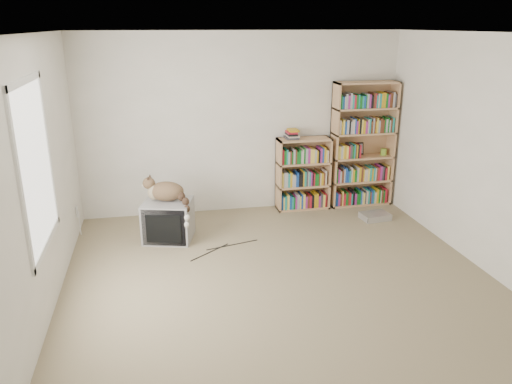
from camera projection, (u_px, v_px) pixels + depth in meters
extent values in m
cube|color=gray|center=(287.00, 293.00, 5.03)|extent=(4.50, 5.00, 0.01)
cube|color=white|center=(242.00, 124.00, 6.95)|extent=(4.50, 0.02, 2.50)
cube|color=white|center=(432.00, 325.00, 2.31)|extent=(4.50, 0.02, 2.50)
cube|color=white|center=(32.00, 190.00, 4.20)|extent=(0.02, 5.00, 2.50)
cube|color=white|center=(503.00, 161.00, 5.06)|extent=(0.02, 5.00, 2.50)
cube|color=white|center=(293.00, 33.00, 4.23)|extent=(4.50, 5.00, 0.02)
cube|color=white|center=(36.00, 166.00, 4.34)|extent=(0.02, 1.22, 1.52)
cube|color=#98979A|center=(168.00, 220.00, 6.23)|extent=(0.69, 0.65, 0.50)
cube|color=black|center=(164.00, 228.00, 5.99)|extent=(0.52, 0.17, 0.46)
cube|color=black|center=(164.00, 229.00, 5.98)|extent=(0.42, 0.12, 0.35)
cube|color=black|center=(170.00, 217.00, 6.34)|extent=(0.41, 0.37, 0.30)
ellipsoid|color=#392917|center=(166.00, 191.00, 6.15)|extent=(0.49, 0.39, 0.24)
ellipsoid|color=#392917|center=(175.00, 192.00, 6.14)|extent=(0.25, 0.26, 0.18)
ellipsoid|color=tan|center=(154.00, 192.00, 6.14)|extent=(0.21, 0.21, 0.20)
ellipsoid|color=#392917|center=(149.00, 183.00, 6.12)|extent=(0.19, 0.18, 0.15)
sphere|color=beige|center=(144.00, 185.00, 6.13)|extent=(0.07, 0.07, 0.06)
cone|color=black|center=(148.00, 179.00, 6.06)|extent=(0.07, 0.08, 0.08)
cone|color=black|center=(150.00, 177.00, 6.14)|extent=(0.07, 0.08, 0.08)
cube|color=tan|center=(334.00, 146.00, 7.16)|extent=(0.02, 0.30, 1.81)
cube|color=tan|center=(391.00, 144.00, 7.33)|extent=(0.03, 0.30, 1.81)
cube|color=tan|center=(359.00, 143.00, 7.38)|extent=(0.91, 0.03, 1.81)
cube|color=tan|center=(367.00, 82.00, 6.96)|extent=(0.91, 0.30, 0.02)
cube|color=tan|center=(359.00, 203.00, 7.54)|extent=(0.91, 0.30, 0.03)
cube|color=tan|center=(360.00, 180.00, 7.42)|extent=(0.91, 0.30, 0.03)
cube|color=tan|center=(362.00, 157.00, 7.31)|extent=(0.91, 0.30, 0.02)
cube|color=tan|center=(363.00, 133.00, 7.19)|extent=(0.91, 0.30, 0.02)
cube|color=tan|center=(365.00, 108.00, 7.08)|extent=(0.91, 0.30, 0.02)
cube|color=#B21729|center=(359.00, 196.00, 7.50)|extent=(0.83, 0.24, 0.19)
cube|color=#18429C|center=(361.00, 173.00, 7.39)|extent=(0.83, 0.24, 0.19)
cube|color=#11621D|center=(362.00, 150.00, 7.27)|extent=(0.83, 0.24, 0.19)
cube|color=#C1B09F|center=(364.00, 125.00, 7.16)|extent=(0.83, 0.24, 0.19)
cube|color=black|center=(366.00, 100.00, 7.04)|extent=(0.83, 0.24, 0.19)
cube|color=tan|center=(278.00, 175.00, 7.13)|extent=(0.02, 0.30, 1.04)
cube|color=tan|center=(327.00, 172.00, 7.27)|extent=(0.02, 0.30, 1.04)
cube|color=tan|center=(300.00, 171.00, 7.33)|extent=(0.76, 0.03, 1.04)
cube|color=tan|center=(304.00, 139.00, 7.04)|extent=(0.76, 0.30, 0.02)
cube|color=tan|center=(302.00, 207.00, 7.36)|extent=(0.76, 0.30, 0.03)
cube|color=tan|center=(303.00, 185.00, 7.26)|extent=(0.76, 0.30, 0.03)
cube|color=tan|center=(303.00, 162.00, 7.15)|extent=(0.76, 0.30, 0.02)
cube|color=#B21729|center=(302.00, 200.00, 7.33)|extent=(0.68, 0.24, 0.19)
cube|color=#18429C|center=(303.00, 178.00, 7.22)|extent=(0.68, 0.24, 0.19)
cube|color=#11621D|center=(304.00, 155.00, 7.11)|extent=(0.68, 0.24, 0.19)
cube|color=#B21729|center=(292.00, 134.00, 7.01)|extent=(0.19, 0.24, 0.13)
cylinder|color=#76A42E|center=(383.00, 152.00, 7.35)|extent=(0.09, 0.09, 0.10)
cube|color=black|center=(359.00, 148.00, 7.36)|extent=(0.14, 0.05, 0.18)
cube|color=silver|center=(375.00, 216.00, 6.92)|extent=(0.41, 0.31, 0.09)
cube|color=silver|center=(77.00, 212.00, 6.31)|extent=(0.01, 0.08, 0.13)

